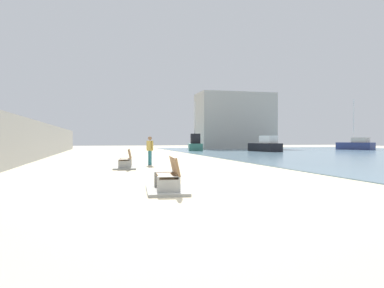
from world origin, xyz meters
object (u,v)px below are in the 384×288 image
(boat_distant, at_px, (266,146))
(bench_far, at_px, (126,164))
(person_walking, at_px, (150,148))
(boat_far_right, at_px, (195,144))
(boat_mid_bay, at_px, (356,145))
(bench_near, at_px, (167,183))

(boat_distant, bearing_deg, bench_far, -130.13)
(person_walking, xyz_separation_m, boat_distant, (16.37, 19.15, -0.22))
(boat_distant, xyz_separation_m, boat_far_right, (-6.96, 6.77, 0.10))
(bench_far, distance_m, boat_far_right, 30.01)
(person_walking, xyz_separation_m, boat_mid_bay, (31.90, 22.79, -0.23))
(boat_distant, relative_size, boat_far_right, 0.65)
(bench_near, relative_size, boat_distant, 0.46)
(boat_far_right, distance_m, boat_mid_bay, 22.71)
(bench_near, bearing_deg, boat_distant, 59.80)
(boat_far_right, xyz_separation_m, boat_mid_bay, (22.50, -3.13, -0.11))
(bench_near, distance_m, boat_far_right, 37.85)
(bench_far, distance_m, boat_distant, 27.70)
(person_walking, distance_m, boat_distant, 25.19)
(boat_mid_bay, bearing_deg, person_walking, -144.46)
(bench_near, height_order, boat_distant, boat_distant)
(boat_distant, height_order, boat_mid_bay, boat_mid_bay)
(bench_near, relative_size, boat_mid_bay, 0.31)
(bench_near, height_order, boat_mid_bay, boat_mid_bay)
(boat_distant, bearing_deg, boat_mid_bay, 13.20)
(bench_far, xyz_separation_m, boat_distant, (17.85, 21.18, 0.50))
(person_walking, distance_m, boat_far_right, 27.58)
(person_walking, bearing_deg, boat_far_right, 70.06)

